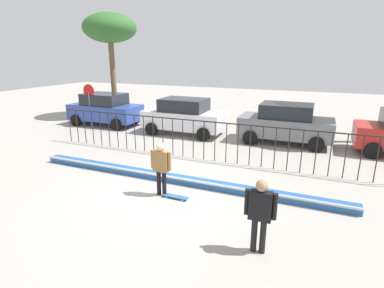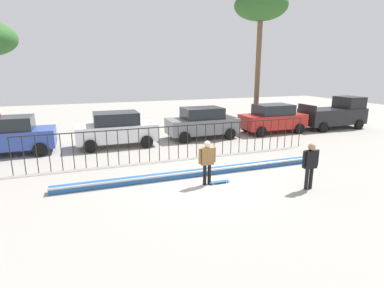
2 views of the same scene
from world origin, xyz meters
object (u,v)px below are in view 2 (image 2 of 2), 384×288
object	(u,v)px
skateboarder	(207,159)
pickup_truck	(335,114)
parked_car_white	(117,129)
parked_car_red	(273,118)
parked_car_blue	(8,135)
palm_tree_tall	(261,8)
camera_operator	(310,162)
parked_car_gray	(202,123)
skateboard	(219,182)

from	to	relation	value
skateboarder	pickup_truck	bearing A→B (deg)	16.74
parked_car_white	parked_car_red	size ratio (longest dim) A/B	1.00
parked_car_blue	palm_tree_tall	xyz separation A→B (m)	(15.62, 2.35, 7.25)
skateboarder	palm_tree_tall	xyz separation A→B (m)	(7.91, 9.57, 7.22)
camera_operator	parked_car_gray	xyz separation A→B (m)	(-0.49, 9.01, -0.04)
parked_car_white	parked_car_red	bearing A→B (deg)	-2.35
parked_car_white	pickup_truck	size ratio (longest dim) A/B	0.91
skateboarder	palm_tree_tall	size ratio (longest dim) A/B	0.18
parked_car_blue	skateboard	bearing A→B (deg)	-37.61
skateboarder	camera_operator	size ratio (longest dim) A/B	0.99
parked_car_blue	pickup_truck	xyz separation A→B (m)	(20.68, -0.09, 0.06)
camera_operator	parked_car_white	bearing A→B (deg)	-57.00
skateboarder	palm_tree_tall	world-z (taller)	palm_tree_tall
parked_car_blue	pickup_truck	bearing A→B (deg)	3.73
parked_car_red	camera_operator	bearing A→B (deg)	-113.11
parked_car_red	pickup_truck	size ratio (longest dim) A/B	0.91
skateboard	parked_car_white	xyz separation A→B (m)	(-2.92, 7.14, 0.91)
parked_car_gray	pickup_truck	distance (m)	10.23
camera_operator	parked_car_blue	xyz separation A→B (m)	(-10.95, 8.86, -0.04)
skateboard	palm_tree_tall	world-z (taller)	palm_tree_tall
skateboard	parked_car_gray	size ratio (longest dim) A/B	0.19
camera_operator	parked_car_gray	distance (m)	9.02
skateboarder	pickup_truck	size ratio (longest dim) A/B	0.35
skateboarder	parked_car_red	bearing A→B (deg)	30.93
parked_car_red	parked_car_white	bearing A→B (deg)	-174.72
parked_car_white	parked_car_gray	world-z (taller)	same
camera_operator	pickup_truck	size ratio (longest dim) A/B	0.36
skateboarder	parked_car_blue	world-z (taller)	parked_car_blue
parked_car_white	parked_car_gray	size ratio (longest dim) A/B	1.00
parked_car_gray	palm_tree_tall	size ratio (longest dim) A/B	0.46
camera_operator	parked_car_red	bearing A→B (deg)	-117.24
pickup_truck	skateboard	bearing A→B (deg)	-152.24
parked_car_blue	palm_tree_tall	distance (m)	17.38
pickup_truck	palm_tree_tall	distance (m)	9.13
pickup_truck	parked_car_white	bearing A→B (deg)	178.04
camera_operator	parked_car_blue	world-z (taller)	parked_car_blue
skateboarder	skateboard	xyz separation A→B (m)	(0.48, -0.05, -0.94)
parked_car_red	palm_tree_tall	distance (m)	7.60
camera_operator	pickup_truck	xyz separation A→B (m)	(9.74, 8.77, 0.03)
parked_car_blue	parked_car_white	world-z (taller)	same
parked_car_white	skateboarder	bearing A→B (deg)	-74.55
skateboarder	skateboard	bearing A→B (deg)	-18.22
camera_operator	parked_car_red	world-z (taller)	parked_car_red
camera_operator	skateboard	bearing A→B (deg)	-30.08
parked_car_blue	parked_car_gray	distance (m)	10.46
skateboard	pickup_truck	bearing A→B (deg)	7.97
pickup_truck	camera_operator	bearing A→B (deg)	-140.08
skateboard	parked_car_gray	bearing A→B (deg)	51.04
palm_tree_tall	skateboard	bearing A→B (deg)	-127.68
parked_car_red	palm_tree_tall	size ratio (longest dim) A/B	0.46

